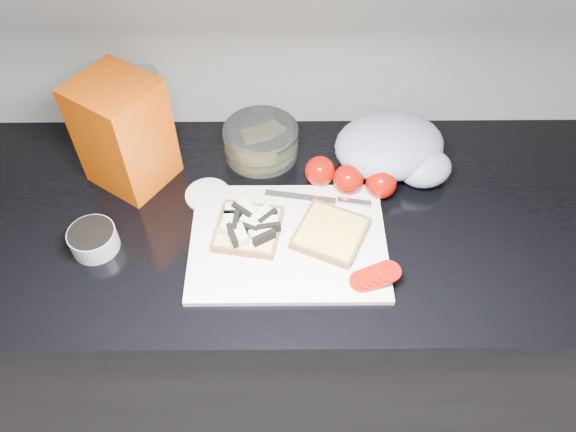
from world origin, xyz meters
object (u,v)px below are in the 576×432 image
Objects in this scene: cutting_board at (288,241)px; bread_bag at (124,133)px; steel_canister at (148,109)px; glass_bowl at (261,141)px.

cutting_board is 0.42m from bread_bag.
cutting_board is 2.11× the size of steel_canister.
glass_bowl is at bearing 102.81° from cutting_board.
glass_bowl is 0.69× the size of bread_bag.
steel_canister is at bearing 110.49° from bread_bag.
cutting_board is 1.60× the size of bread_bag.
bread_bag reaches higher than cutting_board.
steel_canister is at bearing 135.37° from cutting_board.
glass_bowl is 0.27m from steel_canister.
steel_canister is at bearing 169.77° from glass_bowl.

